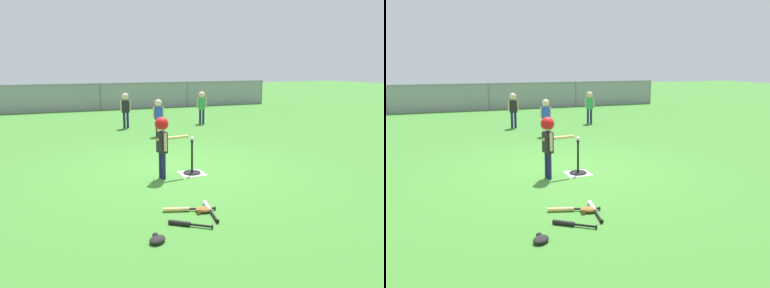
{
  "view_description": "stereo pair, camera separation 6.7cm",
  "coord_description": "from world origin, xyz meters",
  "views": [
    {
      "loc": [
        -2.39,
        -6.59,
        1.97
      ],
      "look_at": [
        0.09,
        -0.28,
        0.55
      ],
      "focal_mm": 36.03,
      "sensor_mm": 36.0,
      "label": 1
    },
    {
      "loc": [
        -2.32,
        -6.61,
        1.97
      ],
      "look_at": [
        0.09,
        -0.28,
        0.55
      ],
      "focal_mm": 36.03,
      "sensor_mm": 36.0,
      "label": 2
    }
  ],
  "objects": [
    {
      "name": "ground_plane",
      "position": [
        0.0,
        0.0,
        0.0
      ],
      "size": [
        60.0,
        60.0,
        0.0
      ],
      "primitive_type": "plane",
      "color": "#3D7A2D"
    },
    {
      "name": "home_plate",
      "position": [
        0.09,
        -0.28,
        0.0
      ],
      "size": [
        0.44,
        0.44,
        0.01
      ],
      "primitive_type": "cube",
      "color": "white",
      "rests_on": "ground_plane"
    },
    {
      "name": "batting_tee",
      "position": [
        0.09,
        -0.28,
        0.09
      ],
      "size": [
        0.32,
        0.32,
        0.61
      ],
      "color": "black",
      "rests_on": "ground_plane"
    },
    {
      "name": "baseball_on_tee",
      "position": [
        0.09,
        -0.28,
        0.65
      ],
      "size": [
        0.07,
        0.07,
        0.07
      ],
      "primitive_type": "sphere",
      "color": "white",
      "rests_on": "batting_tee"
    },
    {
      "name": "batter_child",
      "position": [
        -0.5,
        -0.38,
        0.77
      ],
      "size": [
        0.63,
        0.31,
        1.08
      ],
      "color": "#191E4C",
      "rests_on": "ground_plane"
    },
    {
      "name": "fielder_deep_left",
      "position": [
        0.59,
        3.53,
        0.65
      ],
      "size": [
        0.3,
        0.2,
        1.02
      ],
      "color": "#262626",
      "rests_on": "ground_plane"
    },
    {
      "name": "fielder_deep_right",
      "position": [
        2.58,
        5.18,
        0.69
      ],
      "size": [
        0.29,
        0.21,
        1.07
      ],
      "color": "#191E4C",
      "rests_on": "ground_plane"
    },
    {
      "name": "fielder_near_left",
      "position": [
        0.03,
        5.17,
        0.7
      ],
      "size": [
        0.32,
        0.22,
        1.09
      ],
      "color": "#191E4C",
      "rests_on": "ground_plane"
    },
    {
      "name": "spare_bat_silver",
      "position": [
        -0.36,
        -2.04,
        0.03
      ],
      "size": [
        0.18,
        0.72,
        0.06
      ],
      "color": "silver",
      "rests_on": "ground_plane"
    },
    {
      "name": "spare_bat_wood",
      "position": [
        -0.72,
        -1.95,
        0.03
      ],
      "size": [
        0.7,
        0.25,
        0.06
      ],
      "color": "#DBB266",
      "rests_on": "ground_plane"
    },
    {
      "name": "spare_bat_black",
      "position": [
        -0.85,
        -2.41,
        0.03
      ],
      "size": [
        0.48,
        0.38,
        0.06
      ],
      "color": "black",
      "rests_on": "ground_plane"
    },
    {
      "name": "glove_by_plate",
      "position": [
        -0.45,
        -2.08,
        0.04
      ],
      "size": [
        0.26,
        0.23,
        0.07
      ],
      "color": "brown",
      "rests_on": "ground_plane"
    },
    {
      "name": "glove_near_bats",
      "position": [
        -1.29,
        -2.72,
        0.04
      ],
      "size": [
        0.27,
        0.27,
        0.07
      ],
      "color": "black",
      "rests_on": "ground_plane"
    },
    {
      "name": "outfield_fence",
      "position": [
        0.0,
        10.28,
        0.62
      ],
      "size": [
        16.06,
        0.06,
        1.15
      ],
      "color": "slate",
      "rests_on": "ground_plane"
    }
  ]
}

